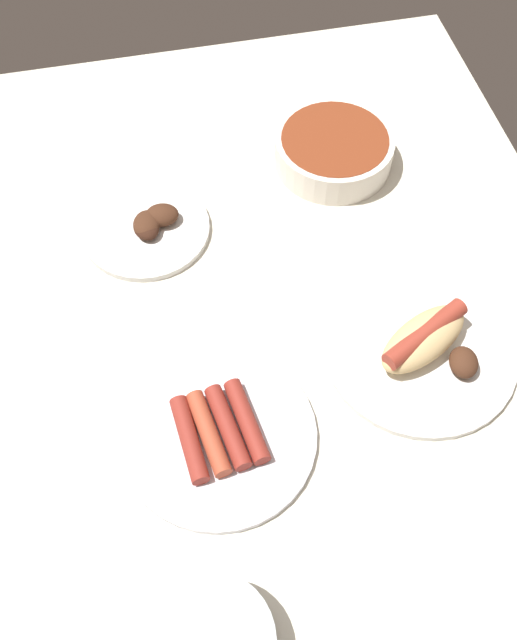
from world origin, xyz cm
name	(u,v)px	position (x,y,z in cm)	size (l,w,h in cm)	color
ground_plane	(271,335)	(0.00, 0.00, -1.50)	(120.00, 90.00, 3.00)	silver
plate_grilled_meat	(148,227)	(-20.07, -13.65, 0.96)	(18.41, 18.41, 3.59)	white
plate_hotdog_assembled	(423,345)	(7.57, 18.17, 1.72)	(25.10, 25.10, 5.61)	white
bowl_chili	(334,149)	(-27.68, 16.09, 2.79)	(18.04, 18.04, 5.09)	white
plate_sausages	(219,434)	(13.65, -9.54, 0.92)	(23.63, 23.63, 3.17)	white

